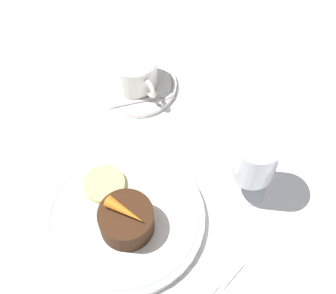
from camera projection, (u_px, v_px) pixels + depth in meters
ground_plane at (138, 195)px, 0.73m from camera, size 3.00×3.00×0.00m
dinner_plate at (125, 217)px, 0.70m from camera, size 0.24×0.24×0.01m
saucer at (137, 85)px, 0.84m from camera, size 0.14×0.14×0.01m
coffee_cup at (134, 71)px, 0.81m from camera, size 0.11×0.08×0.06m
spoon at (148, 99)px, 0.82m from camera, size 0.05×0.11×0.00m
wine_glass at (253, 159)px, 0.67m from camera, size 0.07×0.07×0.13m
fork at (208, 294)px, 0.64m from camera, size 0.06×0.18×0.01m
dessert_cake at (126, 220)px, 0.67m from camera, size 0.08×0.08×0.04m
carrot_garnish at (125, 211)px, 0.64m from camera, size 0.06×0.04×0.02m
pineapple_slice at (104, 184)px, 0.72m from camera, size 0.06×0.06×0.01m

